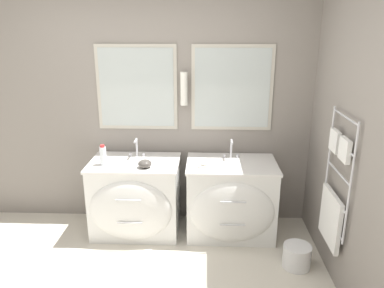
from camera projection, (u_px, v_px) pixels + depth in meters
wall_back at (151, 104)px, 3.98m from camera, size 5.03×0.15×2.60m
wall_right at (347, 131)px, 3.02m from camera, size 0.13×3.47×2.60m
vanity_left at (135, 197)px, 3.88m from camera, size 0.91×0.68×0.78m
vanity_right at (231, 199)px, 3.85m from camera, size 0.91×0.68×0.78m
faucet_left at (137, 148)px, 3.92m from camera, size 0.17×0.12×0.20m
faucet_right at (231, 149)px, 3.88m from camera, size 0.17×0.12×0.20m
toiletry_bottle at (103, 155)px, 3.69m from camera, size 0.07×0.07×0.21m
amenity_bowl at (145, 164)px, 3.63m from camera, size 0.13×0.13×0.08m
soap_dish at (204, 166)px, 3.64m from camera, size 0.10×0.07×0.04m
waste_bin at (297, 256)px, 3.39m from camera, size 0.26×0.26×0.21m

